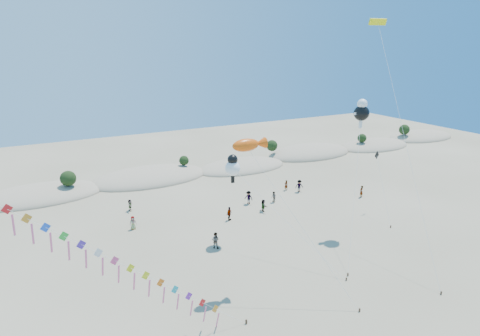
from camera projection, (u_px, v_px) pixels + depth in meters
The scene contains 8 objects.
dune_ridge at pixel (156, 177), 64.57m from camera, with size 145.30×11.49×5.57m.
kite_train at pixel (48, 230), 24.76m from camera, with size 23.68×5.32×18.42m.
fish_kite at pixel (250, 145), 33.27m from camera, with size 7.14×9.09×13.13m.
cartoon_kite_low at pixel (233, 167), 42.24m from camera, with size 6.16×13.32×9.57m.
cartoon_kite_high at pixel (362, 111), 43.47m from camera, with size 8.87×8.96×14.99m.
parafoil_kite at pixel (379, 28), 43.74m from camera, with size 7.12×16.62×23.34m.
dark_kite at pixel (380, 170), 49.95m from camera, with size 3.13×5.80×7.70m.
beachgoers at pixel (244, 203), 52.02m from camera, with size 31.68×15.48×1.83m.
Camera 1 is at (-15.22, -15.50, 20.46)m, focal length 30.00 mm.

